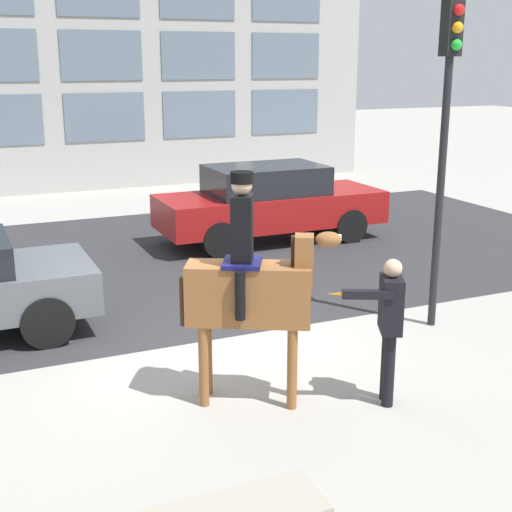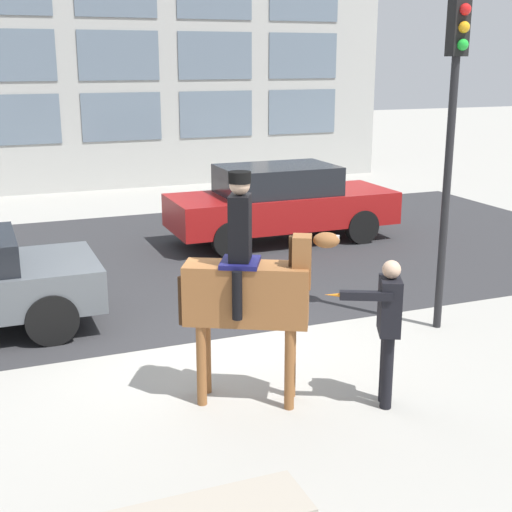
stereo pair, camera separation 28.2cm
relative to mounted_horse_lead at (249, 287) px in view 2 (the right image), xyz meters
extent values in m
plane|color=#9E9B93|center=(0.07, 1.36, -1.34)|extent=(80.00, 80.00, 0.00)
cube|color=#2D2D30|center=(0.07, 6.11, -1.34)|extent=(19.84, 8.50, 0.01)
cube|color=slate|center=(-1.39, 14.19, 0.77)|extent=(2.33, 0.02, 1.38)
cube|color=slate|center=(1.52, 14.19, 0.77)|extent=(2.33, 0.02, 1.38)
cube|color=slate|center=(4.43, 14.19, 0.77)|extent=(2.33, 0.02, 1.38)
cube|color=slate|center=(7.34, 14.19, 0.77)|extent=(2.33, 0.02, 1.38)
cube|color=slate|center=(-1.39, 14.19, 2.50)|extent=(2.33, 0.02, 1.38)
cube|color=slate|center=(1.52, 14.19, 2.50)|extent=(2.33, 0.02, 1.38)
cube|color=slate|center=(4.43, 14.19, 2.50)|extent=(2.33, 0.02, 1.38)
cube|color=slate|center=(7.34, 14.19, 2.50)|extent=(2.33, 0.02, 1.38)
cube|color=brown|center=(-0.02, 0.01, -0.07)|extent=(1.40, 1.02, 0.66)
cylinder|color=brown|center=(0.48, -0.08, -0.88)|extent=(0.11, 0.11, 0.94)
cylinder|color=brown|center=(0.33, -0.35, -0.88)|extent=(0.11, 0.11, 0.94)
cylinder|color=brown|center=(-0.38, 0.38, -0.88)|extent=(0.11, 0.11, 0.94)
cylinder|color=brown|center=(-0.53, 0.10, -0.88)|extent=(0.11, 0.11, 0.94)
cube|color=brown|center=(0.50, -0.26, 0.31)|extent=(0.29, 0.31, 0.57)
cube|color=#382314|center=(0.40, -0.21, 0.33)|extent=(0.07, 0.09, 0.51)
ellipsoid|color=brown|center=(0.73, -0.38, 0.55)|extent=(0.34, 0.31, 0.17)
cube|color=silver|center=(0.80, -0.42, 0.57)|extent=(0.11, 0.09, 0.07)
cylinder|color=#382314|center=(-0.66, 0.35, -0.18)|extent=(0.09, 0.09, 0.55)
cube|color=#14144C|center=(-0.08, 0.04, 0.28)|extent=(0.58, 0.61, 0.05)
cube|color=black|center=(-0.08, 0.04, 0.66)|extent=(0.34, 0.39, 0.71)
sphere|color=#D1A889|center=(-0.08, 0.04, 1.12)|extent=(0.22, 0.22, 0.22)
cylinder|color=black|center=(-0.08, 0.04, 1.20)|extent=(0.24, 0.24, 0.12)
cylinder|color=black|center=(0.04, 0.28, -0.01)|extent=(0.11, 0.11, 0.53)
cylinder|color=black|center=(-0.21, -0.19, -0.01)|extent=(0.11, 0.11, 0.53)
cylinder|color=black|center=(1.34, -0.73, -0.92)|extent=(0.13, 0.13, 0.86)
cylinder|color=black|center=(1.41, -0.58, -0.92)|extent=(0.13, 0.13, 0.86)
cube|color=black|center=(1.37, -0.66, -0.18)|extent=(0.37, 0.46, 0.62)
sphere|color=#D1A889|center=(1.37, -0.66, 0.23)|extent=(0.20, 0.20, 0.20)
cube|color=black|center=(1.05, -0.70, -0.01)|extent=(0.53, 0.32, 0.09)
cone|color=orange|center=(0.73, -0.55, -0.01)|extent=(0.18, 0.12, 0.04)
cylinder|color=black|center=(-1.87, 2.53, -0.99)|extent=(0.71, 0.22, 0.71)
cylinder|color=black|center=(-1.87, 4.20, -0.99)|extent=(0.71, 0.22, 0.71)
cube|color=maroon|center=(3.31, 6.62, -0.65)|extent=(4.75, 1.77, 0.67)
cube|color=black|center=(3.20, 6.62, -0.02)|extent=(2.37, 1.56, 0.58)
cylinder|color=black|center=(4.79, 5.81, -0.99)|extent=(0.71, 0.21, 0.71)
cylinder|color=black|center=(4.79, 7.44, -0.99)|extent=(0.71, 0.21, 0.71)
cylinder|color=black|center=(1.84, 5.81, -0.99)|extent=(0.71, 0.21, 0.71)
cylinder|color=black|center=(1.84, 7.44, -0.99)|extent=(0.71, 0.21, 0.71)
cylinder|color=black|center=(3.35, 1.14, 0.54)|extent=(0.11, 0.11, 3.77)
cube|color=black|center=(3.35, 1.14, 2.78)|extent=(0.24, 0.19, 0.72)
sphere|color=red|center=(3.35, 1.02, 3.00)|extent=(0.15, 0.15, 0.15)
sphere|color=orange|center=(3.35, 1.02, 2.78)|extent=(0.15, 0.15, 0.15)
sphere|color=green|center=(3.35, 1.02, 2.57)|extent=(0.15, 0.15, 0.15)
camera|label=1|loc=(-2.92, -6.75, 2.38)|focal=50.00mm
camera|label=2|loc=(-2.66, -6.86, 2.38)|focal=50.00mm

